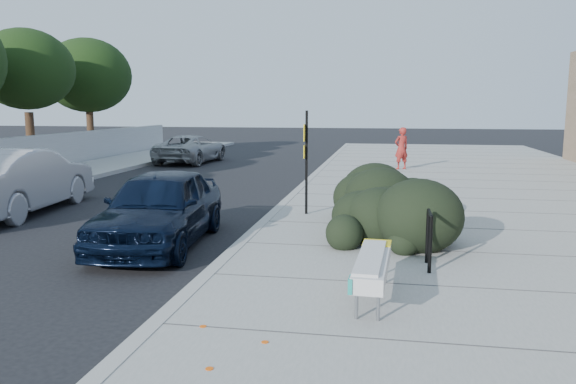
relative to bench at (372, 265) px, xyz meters
name	(u,v)px	position (x,y,z in m)	size (l,w,h in m)	color
ground	(208,283)	(-2.50, 0.72, -0.61)	(120.00, 120.00, 0.00)	black
sidewalk_near	(520,224)	(3.10, 5.72, -0.54)	(11.20, 50.00, 0.15)	gray
curb_near	(273,215)	(-2.50, 5.72, -0.53)	(0.22, 50.00, 0.17)	#9E9E99
tree_far_e	(26,70)	(-15.00, 14.72, 3.57)	(4.00, 4.00, 5.90)	#332114
tree_far_f	(88,76)	(-15.00, 19.72, 3.57)	(4.40, 4.40, 6.07)	#332114
bench	(372,265)	(0.00, 0.00, 0.00)	(0.50, 1.96, 0.59)	gray
bike_rack	(429,234)	(0.83, 1.63, 0.08)	(0.06, 0.62, 0.90)	black
sign_post	(306,155)	(-1.71, 5.72, 0.92)	(0.09, 0.28, 2.42)	black
hedge	(393,195)	(0.30, 4.28, 0.26)	(1.93, 3.85, 1.44)	black
sedan_navy	(160,208)	(-4.14, 2.82, 0.12)	(1.75, 4.34, 1.48)	black
wagon_silver	(18,180)	(-8.94, 5.35, 0.21)	(1.75, 5.01, 1.65)	#A4A5A9
suv_silver	(191,149)	(-8.97, 18.08, 0.04)	(2.17, 4.71, 1.31)	#989B9D
pedestrian	(401,148)	(0.71, 15.70, 0.37)	(0.61, 0.40, 1.67)	maroon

